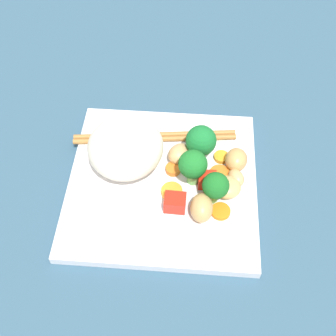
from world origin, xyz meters
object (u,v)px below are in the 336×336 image
object	(u,v)px
square_plate	(163,183)
carrot_slice_2	(221,157)
rice_mound	(126,147)
broccoli_floret_2	(193,163)
chopstick_pair	(155,137)

from	to	relation	value
square_plate	carrot_slice_2	bearing A→B (deg)	-63.72
square_plate	rice_mound	xyz separation A→B (cm)	(2.50, 4.86, 4.10)
broccoli_floret_2	carrot_slice_2	world-z (taller)	broccoli_floret_2
square_plate	rice_mound	world-z (taller)	rice_mound
carrot_slice_2	rice_mound	bearing A→B (deg)	96.18
square_plate	chopstick_pair	distance (cm)	7.29
broccoli_floret_2	rice_mound	bearing A→B (deg)	76.01
broccoli_floret_2	carrot_slice_2	bearing A→B (deg)	-48.51
rice_mound	chopstick_pair	size ratio (longest dim) A/B	0.43
square_plate	chopstick_pair	bearing A→B (deg)	11.24
rice_mound	carrot_slice_2	bearing A→B (deg)	-83.82
chopstick_pair	broccoli_floret_2	bearing A→B (deg)	123.55
square_plate	carrot_slice_2	world-z (taller)	carrot_slice_2
broccoli_floret_2	square_plate	bearing A→B (deg)	94.93
square_plate	carrot_slice_2	xyz separation A→B (cm)	(3.88, -7.85, 0.94)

